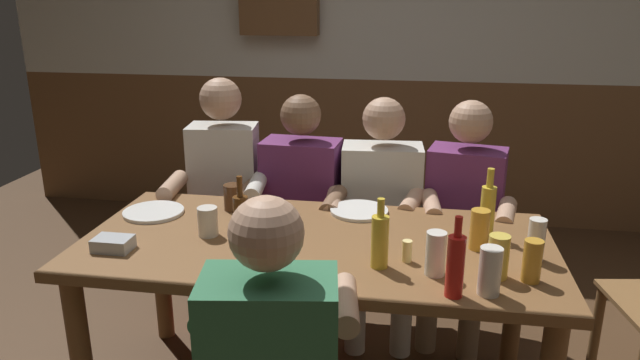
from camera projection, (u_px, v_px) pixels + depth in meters
The scene contains 24 objects.
back_wall_wainscot at pixel (367, 148), 4.48m from camera, with size 5.48×0.12×1.06m, color brown.
dining_table at pixel (316, 263), 2.33m from camera, with size 1.83×0.88×0.74m.
person_0 at pixel (222, 189), 3.04m from camera, with size 0.52×0.54×1.26m.
person_1 at pixel (298, 201), 2.98m from camera, with size 0.55×0.54×1.18m.
person_2 at pixel (381, 205), 2.92m from camera, with size 0.55×0.54×1.18m.
person_3 at pixel (462, 210), 2.86m from camera, with size 0.55×0.58×1.18m.
person_4 at pixel (273, 360), 1.70m from camera, with size 0.55×0.57×1.17m.
table_candle at pixel (407, 251), 2.11m from camera, with size 0.04×0.04×0.08m, color #F9E08C.
condiment_caddy at pixel (113, 244), 2.21m from camera, with size 0.14×0.10×0.05m, color #B2B7BC.
plate_0 at pixel (359, 211), 2.59m from camera, with size 0.26×0.26×0.01m, color white.
plate_1 at pixel (154, 212), 2.57m from camera, with size 0.26×0.26×0.01m, color white.
bottle_0 at pixel (380, 240), 2.05m from camera, with size 0.06×0.06×0.25m.
bottle_1 at pixel (488, 209), 2.31m from camera, with size 0.06×0.06×0.28m.
bottle_2 at pixel (455, 265), 1.85m from camera, with size 0.06×0.06×0.27m.
bottle_3 at pixel (241, 215), 2.29m from camera, with size 0.06×0.06×0.25m.
pint_glass_0 at pixel (490, 271), 1.87m from camera, with size 0.07×0.07×0.16m, color white.
pint_glass_1 at pixel (233, 197), 2.61m from camera, with size 0.08×0.08×0.12m, color #4C2D19.
pint_glass_2 at pixel (436, 253), 2.00m from camera, with size 0.07×0.07×0.16m, color white.
pint_glass_3 at pixel (498, 257), 1.98m from camera, with size 0.07×0.07×0.15m, color #E5C64C.
pint_glass_4 at pixel (532, 261), 1.95m from camera, with size 0.06×0.06×0.15m, color gold.
pint_glass_5 at pixel (536, 239), 2.11m from camera, with size 0.06×0.06×0.16m, color white.
pint_glass_6 at pixel (285, 256), 2.02m from camera, with size 0.07×0.07×0.12m, color white.
pint_glass_7 at pixel (208, 221), 2.33m from camera, with size 0.08×0.08×0.12m, color white.
pint_glass_8 at pixel (479, 230), 2.20m from camera, with size 0.07×0.07×0.15m, color gold.
Camera 1 is at (0.37, -2.04, 1.66)m, focal length 33.03 mm.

